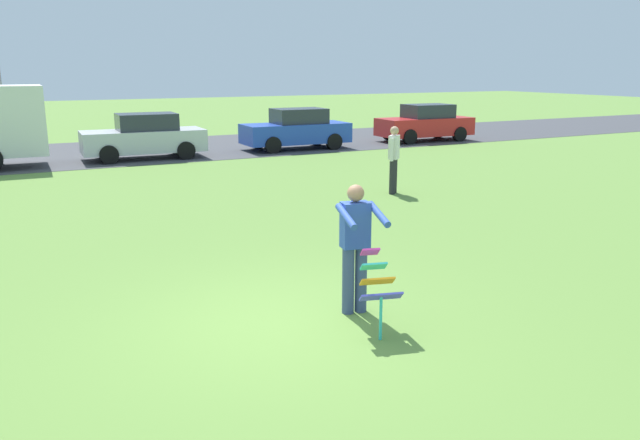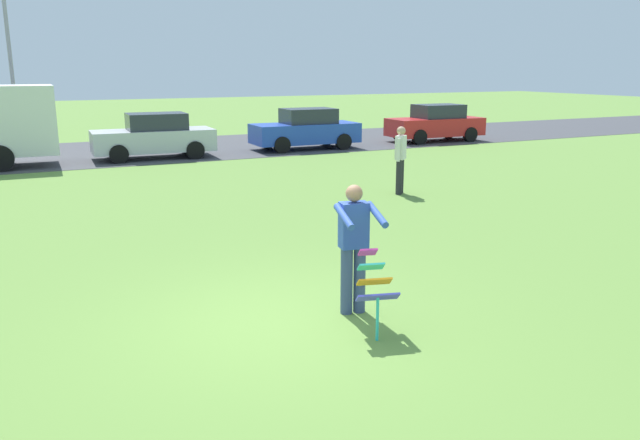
{
  "view_description": "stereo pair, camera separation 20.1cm",
  "coord_description": "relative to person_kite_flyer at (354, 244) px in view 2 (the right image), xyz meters",
  "views": [
    {
      "loc": [
        -3.03,
        -6.96,
        3.19
      ],
      "look_at": [
        0.99,
        0.88,
        1.05
      ],
      "focal_mm": 35.48,
      "sensor_mm": 36.0,
      "label": 1
    },
    {
      "loc": [
        -2.85,
        -7.05,
        3.19
      ],
      "look_at": [
        0.99,
        0.88,
        1.05
      ],
      "focal_mm": 35.48,
      "sensor_mm": 36.0,
      "label": 2
    }
  ],
  "objects": [
    {
      "name": "ground_plane",
      "position": [
        -0.99,
        0.14,
        -0.95
      ],
      "size": [
        120.0,
        120.0,
        0.0
      ],
      "primitive_type": "plane",
      "color": "olive"
    },
    {
      "name": "road_strip",
      "position": [
        -0.99,
        18.37,
        -0.95
      ],
      "size": [
        120.0,
        8.0,
        0.01
      ],
      "primitive_type": "cube",
      "color": "#424247",
      "rests_on": "ground"
    },
    {
      "name": "person_kite_flyer",
      "position": [
        0.0,
        0.0,
        0.0
      ],
      "size": [
        0.61,
        0.71,
        1.73
      ],
      "color": "#384772",
      "rests_on": "ground"
    },
    {
      "name": "kite_held",
      "position": [
        -0.12,
        -0.73,
        -0.29
      ],
      "size": [
        0.53,
        0.7,
        1.02
      ],
      "color": "#D83399",
      "rests_on": "ground"
    },
    {
      "name": "parked_car_silver",
      "position": [
        0.68,
        15.97,
        -0.18
      ],
      "size": [
        4.26,
        1.95,
        1.6
      ],
      "color": "silver",
      "rests_on": "ground"
    },
    {
      "name": "parked_car_blue",
      "position": [
        6.63,
        15.97,
        -0.18
      ],
      "size": [
        4.24,
        1.91,
        1.6
      ],
      "color": "#2347B7",
      "rests_on": "ground"
    },
    {
      "name": "parked_car_red",
      "position": [
        12.89,
        15.97,
        -0.18
      ],
      "size": [
        4.25,
        1.93,
        1.6
      ],
      "color": "red",
      "rests_on": "ground"
    },
    {
      "name": "streetlight_pole",
      "position": [
        -3.61,
        23.43,
        3.05
      ],
      "size": [
        0.24,
        1.65,
        7.0
      ],
      "color": "#9E9EA3",
      "rests_on": "ground"
    },
    {
      "name": "person_walker_near",
      "position": [
        5.0,
        6.62,
        -0.02
      ],
      "size": [
        0.44,
        0.42,
        1.73
      ],
      "color": "#26262B",
      "rests_on": "ground"
    }
  ]
}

